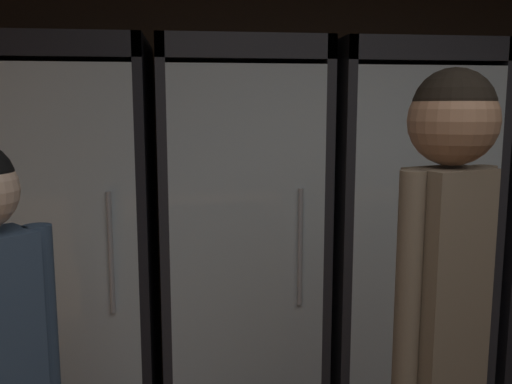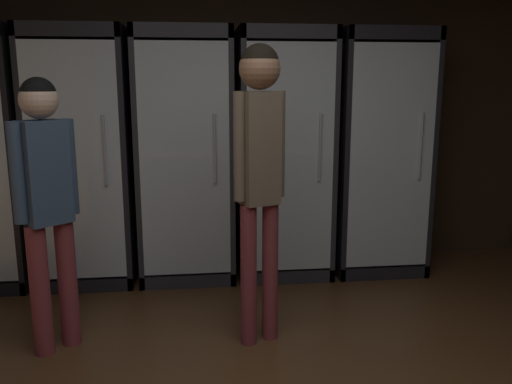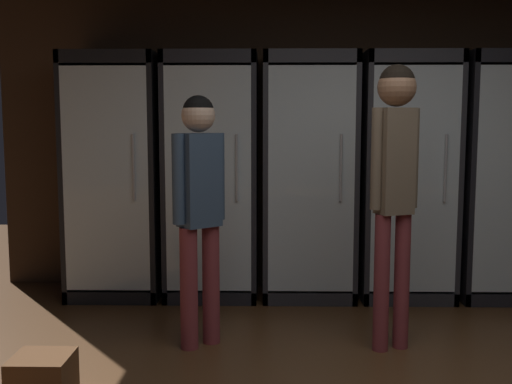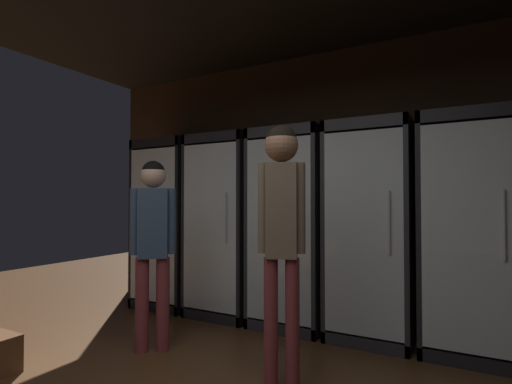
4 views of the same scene
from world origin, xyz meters
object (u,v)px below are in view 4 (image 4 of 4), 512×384
object	(u,v)px
cooler_left	(228,226)
cooler_far_right	(469,236)
cooler_center	(293,229)
cooler_right	(372,232)
shopper_far	(281,214)
shopper_near	(153,234)
cooler_far_left	(174,225)

from	to	relation	value
cooler_left	cooler_far_right	world-z (taller)	same
cooler_center	cooler_right	bearing A→B (deg)	0.13
shopper_far	cooler_center	bearing A→B (deg)	109.58
cooler_center	cooler_right	size ratio (longest dim) A/B	1.00
cooler_left	shopper_far	distance (m)	1.74
shopper_near	shopper_far	size ratio (longest dim) A/B	0.90
cooler_far_right	shopper_far	size ratio (longest dim) A/B	1.11
cooler_far_left	shopper_near	world-z (taller)	cooler_far_left
cooler_left	shopper_near	size ratio (longest dim) A/B	1.24
cooler_right	cooler_far_right	world-z (taller)	same
shopper_far	cooler_left	bearing A→B (deg)	134.57
cooler_center	shopper_far	distance (m)	1.32
cooler_left	shopper_near	xyz separation A→B (m)	(0.02, -1.19, 0.00)
cooler_far_left	cooler_left	bearing A→B (deg)	-0.04
cooler_center	cooler_far_right	size ratio (longest dim) A/B	1.00
cooler_left	cooler_center	bearing A→B (deg)	-0.10
cooler_center	shopper_near	bearing A→B (deg)	-122.20
cooler_far_right	cooler_left	bearing A→B (deg)	179.99
cooler_left	shopper_near	world-z (taller)	cooler_left
cooler_far_left	cooler_right	size ratio (longest dim) A/B	1.00
cooler_far_right	shopper_far	distance (m)	1.67
cooler_right	shopper_far	xyz separation A→B (m)	(-0.34, -1.23, 0.19)
cooler_center	cooler_left	bearing A→B (deg)	179.90
cooler_center	cooler_right	distance (m)	0.77
cooler_left	cooler_center	world-z (taller)	same
cooler_right	shopper_far	size ratio (longest dim) A/B	1.11
cooler_left	shopper_near	bearing A→B (deg)	-88.81
cooler_right	cooler_far_right	distance (m)	0.78
cooler_far_right	cooler_right	bearing A→B (deg)	179.95
cooler_far_left	cooler_far_right	size ratio (longest dim) A/B	1.00
cooler_far_left	shopper_near	size ratio (longest dim) A/B	1.24
cooler_far_right	shopper_far	bearing A→B (deg)	-132.09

